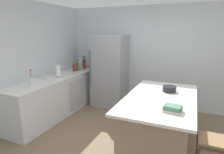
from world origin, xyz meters
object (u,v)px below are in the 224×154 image
whiskey_bottle (77,67)px  gin_bottle (79,66)px  kitchen_island (159,122)px  bar_stool (212,148)px  flower_vase (31,80)px  mixing_bowl (169,89)px  sink_faucet (45,73)px  paper_towel_roll (58,71)px  refrigerator (110,71)px  syrup_bottle (74,67)px  soda_bottle (80,64)px  hot_sauce_bottle (85,66)px  cookbook_stack (173,109)px  wine_bottle (84,63)px

whiskey_bottle → gin_bottle: bearing=90.1°
kitchen_island → bar_stool: 1.00m
flower_vase → gin_bottle: (0.04, 1.67, 0.01)m
kitchen_island → whiskey_bottle: whiskey_bottle is taller
bar_stool → mixing_bowl: size_ratio=2.93×
sink_faucet → paper_towel_roll: size_ratio=0.96×
refrigerator → syrup_bottle: (-0.91, -0.32, 0.08)m
kitchen_island → flower_vase: flower_vase is taller
kitchen_island → soda_bottle: soda_bottle is taller
kitchen_island → refrigerator: (-1.58, 1.50, 0.47)m
soda_bottle → whiskey_bottle: bearing=-84.6°
flower_vase → soda_bottle: 1.77m
paper_towel_roll → whiskey_bottle: 0.77m
gin_bottle → mixing_bowl: (2.54, -1.02, -0.06)m
kitchen_island → refrigerator: size_ratio=1.04×
hot_sauce_bottle → kitchen_island: bearing=-33.2°
refrigerator → sink_faucet: 1.67m
hot_sauce_bottle → cookbook_stack: 3.38m
flower_vase → paper_towel_roll: bearing=88.3°
hot_sauce_bottle → refrigerator: bearing=-4.8°
soda_bottle → kitchen_island: bearing=-30.8°
bar_stool → whiskey_bottle: 3.77m
cookbook_stack → flower_vase: bearing=175.0°
soda_bottle → cookbook_stack: size_ratio=1.56×
cookbook_stack → gin_bottle: bearing=144.6°
refrigerator → hot_sauce_bottle: refrigerator is taller
whiskey_bottle → wine_bottle: bearing=92.0°
refrigerator → syrup_bottle: refrigerator is taller
kitchen_island → gin_bottle: bearing=150.8°
flower_vase → syrup_bottle: size_ratio=1.28×
kitchen_island → cookbook_stack: 0.77m
paper_towel_roll → wine_bottle: (-0.00, 1.16, 0.01)m
flower_vase → cookbook_stack: bearing=-5.0°
flower_vase → syrup_bottle: 1.49m
hot_sauce_bottle → whiskey_bottle: 0.30m
flower_vase → sink_faucet: bearing=95.8°
gin_bottle → mixing_bowl: 2.74m
kitchen_island → syrup_bottle: syrup_bottle is taller
flower_vase → whiskey_bottle: (0.04, 1.58, 0.01)m
kitchen_island → flower_vase: (-2.49, -0.30, 0.55)m
paper_towel_roll → syrup_bottle: 0.68m
syrup_bottle → wine_bottle: bearing=86.9°
refrigerator → whiskey_bottle: (-0.87, -0.23, 0.09)m
soda_bottle → wine_bottle: bearing=88.6°
mixing_bowl → hot_sauce_bottle: bearing=153.8°
wine_bottle → bar_stool: bearing=-36.0°
kitchen_island → gin_bottle: (-2.45, 1.37, 0.56)m
soda_bottle → mixing_bowl: 2.80m
kitchen_island → wine_bottle: bearing=146.0°
whiskey_bottle → mixing_bowl: 2.71m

